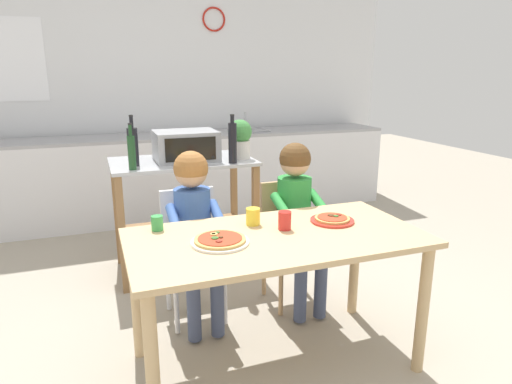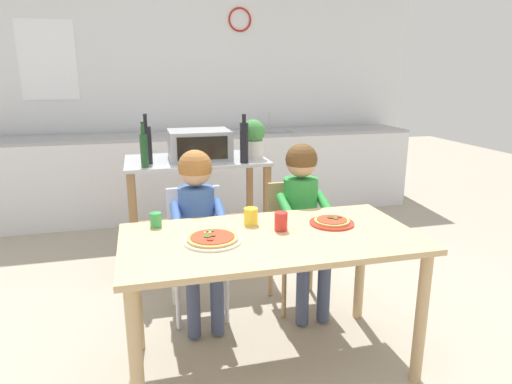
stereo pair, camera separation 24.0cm
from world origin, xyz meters
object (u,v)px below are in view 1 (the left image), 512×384
Objects in this scene: child_in_blue_striped_shirt at (195,216)px; pizza_plate_white at (220,241)px; bottle_slim_sauce at (133,146)px; bottle_dark_olive_oil at (233,142)px; drinking_cup_yellow at (253,216)px; toaster_oven at (186,146)px; child_in_green_shirt at (298,205)px; drinking_cup_green at (157,223)px; drinking_cup_red at (285,220)px; dining_chair_left at (192,244)px; dining_chair_right at (289,233)px; kitchen_island_cart at (184,196)px; pizza_plate_red_rimmed at (332,220)px; dining_table at (276,253)px; bottle_squat_spirits at (132,151)px; potted_herb_plant at (240,138)px.

child_in_blue_striped_shirt is 3.79× the size of pizza_plate_white.
bottle_dark_olive_oil is at bearing -11.80° from bottle_slim_sauce.
toaster_oven is at bearing 95.37° from drinking_cup_yellow.
child_in_green_shirt reaches higher than drinking_cup_green.
drinking_cup_red reaches higher than drinking_cup_yellow.
dining_chair_left is 0.67m from dining_chair_right.
kitchen_island_cart reaches higher than drinking_cup_yellow.
child_in_blue_striped_shirt is 0.81m from pizza_plate_red_rimmed.
child_in_green_shirt is at bearing -56.88° from kitchen_island_cart.
child_in_blue_striped_shirt is at bearing 118.34° from dining_table.
bottle_dark_olive_oil is at bearing 86.93° from drinking_cup_red.
pizza_plate_red_rimmed is at bearing -13.86° from drinking_cup_yellow.
drinking_cup_red is at bearing -79.65° from toaster_oven.
pizza_plate_red_rimmed is (0.00, -0.44, 0.04)m from child_in_green_shirt.
dining_chair_right is 0.71m from child_in_blue_striped_shirt.
toaster_oven is at bearing 12.29° from bottle_slim_sauce.
bottle_squat_spirits reaches higher than toaster_oven.
kitchen_island_cart is 11.75× the size of drinking_cup_yellow.
pizza_plate_white is (-0.67, -0.65, 0.27)m from dining_chair_right.
pizza_plate_white is at bearing -95.35° from toaster_oven.
dining_chair_left is at bearing -100.32° from toaster_oven.
pizza_plate_red_rimmed is at bearing -40.94° from dining_chair_left.
bottle_slim_sauce reaches higher than drinking_cup_red.
pizza_plate_white is 3.64× the size of drinking_cup_green.
drinking_cup_green is (-0.39, -1.10, -0.22)m from toaster_oven.
potted_herb_plant is at bearing 99.53° from child_in_green_shirt.
dining_chair_right is 8.34× the size of drinking_cup_red.
drinking_cup_green is (-0.79, -1.02, -0.27)m from potted_herb_plant.
drinking_cup_yellow is (-0.43, 0.10, 0.03)m from pizza_plate_red_rimmed.
child_in_green_shirt is at bearing 38.89° from pizza_plate_white.
bottle_dark_olive_oil is 0.44× the size of dining_chair_left.
child_in_blue_striped_shirt is (0.26, -0.74, -0.33)m from bottle_slim_sauce.
dining_chair_left is 0.25m from child_in_blue_striped_shirt.
toaster_oven reaches higher than dining_table.
toaster_oven is 0.47m from bottle_squat_spirits.
pizza_plate_red_rimmed is at bearing 13.51° from dining_table.
child_in_blue_striped_shirt is at bearing -172.18° from dining_chair_right.
toaster_oven is at bearing 96.93° from dining_table.
pizza_plate_red_rimmed is (0.93, -1.21, -0.28)m from bottle_slim_sauce.
pizza_plate_white is (-0.30, -0.01, 0.11)m from dining_table.
dining_chair_left is (0.26, -0.63, -0.55)m from bottle_slim_sauce.
bottle_slim_sauce reaches higher than child_in_green_shirt.
bottle_slim_sauce reaches higher than kitchen_island_cart.
potted_herb_plant is at bearing -10.88° from toaster_oven.
drinking_cup_yellow is (0.24, -0.47, 0.30)m from dining_chair_left.
pizza_plate_red_rimmed is at bearing -66.61° from kitchen_island_cart.
drinking_cup_red is at bearing -117.06° from dining_chair_right.
dining_chair_right is at bearing 62.94° from drinking_cup_red.
dining_chair_left is 0.55m from drinking_cup_green.
dining_chair_left is 10.46× the size of drinking_cup_green.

